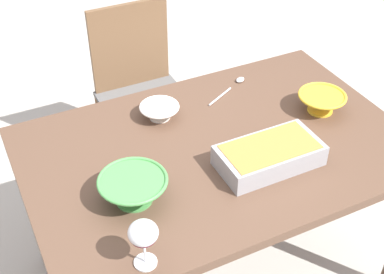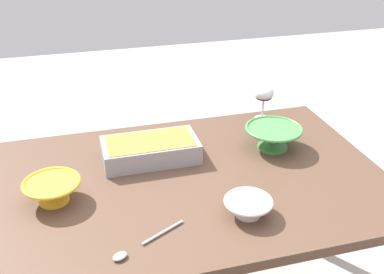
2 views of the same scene
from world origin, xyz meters
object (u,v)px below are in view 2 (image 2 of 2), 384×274
at_px(mixing_bowl, 273,136).
at_px(serving_bowl, 53,190).
at_px(dining_table, 191,197).
at_px(serving_spoon, 136,247).
at_px(wine_glass, 264,95).
at_px(casserole_dish, 150,149).
at_px(small_bowl, 248,206).

relative_size(mixing_bowl, serving_bowl, 1.19).
bearing_deg(dining_table, serving_spoon, 52.12).
relative_size(wine_glass, casserole_dish, 0.45).
xyz_separation_m(wine_glass, mixing_bowl, (0.06, 0.25, -0.07)).
distance_m(casserole_dish, small_bowl, 0.48).
distance_m(wine_glass, serving_spoon, 0.99).
bearing_deg(serving_bowl, casserole_dish, -152.94).
xyz_separation_m(dining_table, mixing_bowl, (-0.37, -0.13, 0.13)).
height_order(mixing_bowl, small_bowl, mixing_bowl).
relative_size(casserole_dish, small_bowl, 2.31).
bearing_deg(casserole_dish, wine_glass, -158.92).
bearing_deg(serving_spoon, casserole_dish, -105.72).
height_order(wine_glass, serving_bowl, wine_glass).
height_order(mixing_bowl, serving_spoon, mixing_bowl).
bearing_deg(wine_glass, serving_spoon, 45.56).
relative_size(dining_table, casserole_dish, 3.88).
bearing_deg(casserole_dish, dining_table, 123.70).
height_order(small_bowl, serving_bowl, serving_bowl).
distance_m(small_bowl, serving_spoon, 0.37).
bearing_deg(small_bowl, dining_table, -64.99).
relative_size(mixing_bowl, small_bowl, 1.45).
height_order(dining_table, wine_glass, wine_glass).
xyz_separation_m(mixing_bowl, small_bowl, (0.25, 0.38, -0.02)).
distance_m(mixing_bowl, serving_spoon, 0.77).
bearing_deg(serving_bowl, small_bowl, 158.01).
xyz_separation_m(dining_table, serving_spoon, (0.25, 0.32, 0.09)).
bearing_deg(mixing_bowl, wine_glass, -104.13).
relative_size(wine_glass, serving_spoon, 0.68).
bearing_deg(small_bowl, serving_bowl, -21.99).
distance_m(dining_table, casserole_dish, 0.24).
xyz_separation_m(dining_table, serving_bowl, (0.47, 0.02, 0.13)).
relative_size(dining_table, small_bowl, 8.96).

